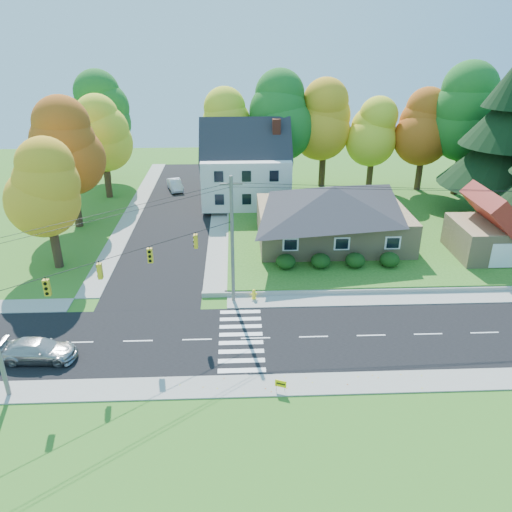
{
  "coord_description": "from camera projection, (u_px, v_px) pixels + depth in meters",
  "views": [
    {
      "loc": [
        -1.17,
        -28.63,
        19.41
      ],
      "look_at": [
        0.37,
        8.0,
        2.53
      ],
      "focal_mm": 35.0,
      "sensor_mm": 36.0,
      "label": 1
    }
  ],
  "objects": [
    {
      "name": "traffic_infrastructure",
      "position": [
        252.0,
        262.0,
        33.22
      ],
      "size": [
        38.1,
        10.66,
        10.0
      ],
      "color": "#666059",
      "rests_on": "ground"
    },
    {
      "name": "tree_lot_3",
      "position": [
        374.0,
        132.0,
        61.51
      ],
      "size": [
        6.16,
        6.16,
        11.47
      ],
      "color": "#3F2A19",
      "rests_on": "lawn"
    },
    {
      "name": "hedge_row",
      "position": [
        338.0,
        261.0,
        42.85
      ],
      "size": [
        10.7,
        1.7,
        1.27
      ],
      "color": "#163A10",
      "rests_on": "lawn"
    },
    {
      "name": "tree_lot_4",
      "position": [
        425.0,
        127.0,
        60.56
      ],
      "size": [
        6.72,
        6.72,
        12.51
      ],
      "color": "#3F2A19",
      "rests_on": "lawn"
    },
    {
      "name": "tree_west_1",
      "position": [
        67.0,
        147.0,
        49.89
      ],
      "size": [
        7.28,
        7.28,
        13.56
      ],
      "color": "#3F2A19",
      "rests_on": "ground"
    },
    {
      "name": "lawn",
      "position": [
        368.0,
        223.0,
        53.6
      ],
      "size": [
        30.0,
        30.0,
        0.5
      ],
      "primitive_type": "cube",
      "color": "#3D7923",
      "rests_on": "ground"
    },
    {
      "name": "sidewalk_north",
      "position": [
        253.0,
        301.0,
        38.67
      ],
      "size": [
        90.0,
        2.0,
        0.08
      ],
      "primitive_type": "cube",
      "color": "#9C9A90",
      "rests_on": "ground"
    },
    {
      "name": "ranch_house",
      "position": [
        332.0,
        213.0,
        47.61
      ],
      "size": [
        14.6,
        10.6,
        5.4
      ],
      "color": "tan",
      "rests_on": "lawn"
    },
    {
      "name": "conifer_east_a",
      "position": [
        509.0,
        134.0,
        51.22
      ],
      "size": [
        12.8,
        12.8,
        16.96
      ],
      "color": "#3F2A19",
      "rests_on": "lawn"
    },
    {
      "name": "colonial_house",
      "position": [
        246.0,
        168.0,
        57.65
      ],
      "size": [
        10.4,
        8.4,
        9.6
      ],
      "color": "silver",
      "rests_on": "lawn"
    },
    {
      "name": "ground",
      "position": [
        256.0,
        338.0,
        34.15
      ],
      "size": [
        120.0,
        120.0,
        0.0
      ],
      "primitive_type": "plane",
      "color": "#3D7923"
    },
    {
      "name": "tree_west_2",
      "position": [
        102.0,
        134.0,
        59.28
      ],
      "size": [
        6.72,
        6.72,
        12.51
      ],
      "color": "#3F2A19",
      "rests_on": "ground"
    },
    {
      "name": "fire_hydrant",
      "position": [
        254.0,
        295.0,
        38.86
      ],
      "size": [
        0.5,
        0.39,
        0.89
      ],
      "color": "yellow",
      "rests_on": "ground"
    },
    {
      "name": "road_main",
      "position": [
        256.0,
        338.0,
        34.15
      ],
      "size": [
        90.0,
        8.0,
        0.02
      ],
      "primitive_type": "cube",
      "color": "black",
      "rests_on": "ground"
    },
    {
      "name": "road_cross",
      "position": [
        177.0,
        212.0,
        57.44
      ],
      "size": [
        8.0,
        44.0,
        0.02
      ],
      "primitive_type": "cube",
      "color": "black",
      "rests_on": "ground"
    },
    {
      "name": "tree_lot_5",
      "position": [
        468.0,
        113.0,
        58.07
      ],
      "size": [
        8.4,
        8.4,
        15.64
      ],
      "color": "#3F2A19",
      "rests_on": "lawn"
    },
    {
      "name": "yard_sign",
      "position": [
        281.0,
        384.0,
        28.85
      ],
      "size": [
        0.65,
        0.28,
        0.86
      ],
      "color": "black",
      "rests_on": "ground"
    },
    {
      "name": "tree_lot_1",
      "position": [
        277.0,
        116.0,
        60.23
      ],
      "size": [
        7.84,
        7.84,
        14.6
      ],
      "color": "#3F2A19",
      "rests_on": "lawn"
    },
    {
      "name": "tree_west_0",
      "position": [
        45.0,
        189.0,
        41.4
      ],
      "size": [
        6.16,
        6.16,
        11.47
      ],
      "color": "#3F2A19",
      "rests_on": "ground"
    },
    {
      "name": "tree_lot_0",
      "position": [
        228.0,
        126.0,
        61.46
      ],
      "size": [
        6.72,
        6.72,
        12.51
      ],
      "color": "#3F2A19",
      "rests_on": "lawn"
    },
    {
      "name": "sidewalk_south",
      "position": [
        259.0,
        386.0,
        29.6
      ],
      "size": [
        90.0,
        2.0,
        0.08
      ],
      "primitive_type": "cube",
      "color": "#9C9A90",
      "rests_on": "ground"
    },
    {
      "name": "silver_sedan",
      "position": [
        38.0,
        350.0,
        31.69
      ],
      "size": [
        4.88,
        2.2,
        1.39
      ],
      "primitive_type": "imported",
      "rotation": [
        0.0,
        0.0,
        1.52
      ],
      "color": "#AEAEAE",
      "rests_on": "road_main"
    },
    {
      "name": "tree_west_3",
      "position": [
        100.0,
        112.0,
        65.92
      ],
      "size": [
        7.84,
        7.84,
        14.6
      ],
      "color": "#3F2A19",
      "rests_on": "ground"
    },
    {
      "name": "white_car",
      "position": [
        175.0,
        185.0,
        64.84
      ],
      "size": [
        2.66,
        4.53,
        1.41
      ],
      "primitive_type": "imported",
      "rotation": [
        0.0,
        0.0,
        0.29
      ],
      "color": "silver",
      "rests_on": "road_cross"
    },
    {
      "name": "tree_lot_2",
      "position": [
        325.0,
        120.0,
        61.64
      ],
      "size": [
        7.28,
        7.28,
        13.56
      ],
      "color": "#3F2A19",
      "rests_on": "lawn"
    },
    {
      "name": "garage",
      "position": [
        495.0,
        230.0,
        44.68
      ],
      "size": [
        7.3,
        6.3,
        4.6
      ],
      "color": "tan",
      "rests_on": "lawn"
    }
  ]
}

